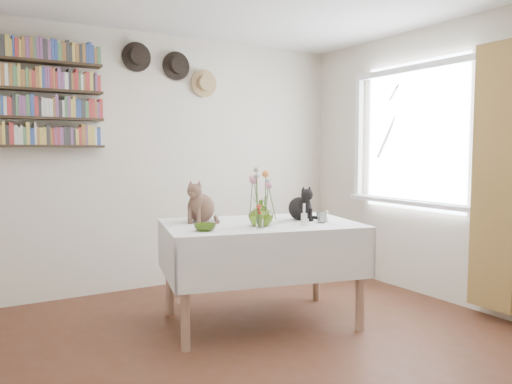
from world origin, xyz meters
TOP-DOWN VIEW (x-y plane):
  - room at (0.00, 0.00)m, footprint 4.08×4.58m
  - window at (1.97, 0.80)m, footprint 0.12×1.52m
  - curtain at (1.90, -0.12)m, footprint 0.12×0.38m
  - dining_table at (0.27, 0.79)m, footprint 1.67×1.27m
  - tabby_cat at (-0.10, 1.10)m, footprint 0.37×0.36m
  - black_cat at (0.64, 0.77)m, footprint 0.21×0.26m
  - flower_vase at (0.18, 0.64)m, footprint 0.26×0.26m
  - green_bowl at (-0.27, 0.66)m, footprint 0.17×0.17m
  - drinking_glass at (0.68, 0.54)m, footprint 0.12×0.12m
  - candlestick at (0.47, 0.50)m, footprint 0.05×0.05m
  - berry_jar at (0.08, 0.50)m, footprint 0.05×0.05m
  - porcelain_figurine at (0.74, 0.57)m, footprint 0.05×0.05m
  - flower_bouquet at (0.18, 0.65)m, footprint 0.17×0.13m
  - bookshelf_unit at (-1.10, 2.16)m, footprint 1.00×0.16m
  - wall_hats at (0.12, 2.19)m, footprint 0.98×0.09m

SIDE VIEW (x-z plane):
  - dining_table at x=0.27m, z-range 0.20..1.00m
  - green_bowl at x=-0.27m, z-range 0.80..0.85m
  - porcelain_figurine at x=0.74m, z-range 0.79..0.88m
  - drinking_glass at x=0.68m, z-range 0.80..0.88m
  - candlestick at x=0.47m, z-range 0.77..0.94m
  - berry_jar at x=0.08m, z-range 0.79..0.99m
  - flower_vase at x=0.18m, z-range 0.80..0.99m
  - black_cat at x=0.64m, z-range 0.80..1.08m
  - tabby_cat at x=-0.10m, z-range 0.80..1.14m
  - flower_bouquet at x=0.18m, z-range 0.94..1.33m
  - curtain at x=1.90m, z-range 0.10..2.20m
  - room at x=0.00m, z-range -0.04..2.54m
  - window at x=1.97m, z-range 0.74..2.06m
  - bookshelf_unit at x=-1.10m, z-range 1.39..2.30m
  - wall_hats at x=0.12m, z-range 1.93..2.41m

